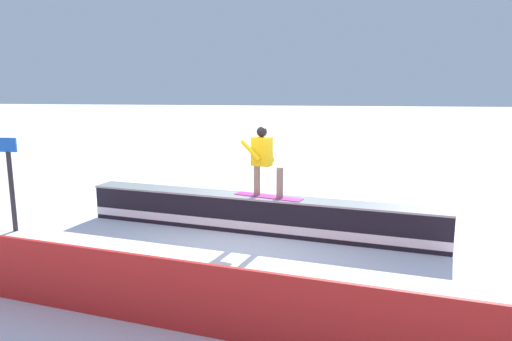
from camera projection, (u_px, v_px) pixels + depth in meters
The scene contains 5 objects.
ground_plane at pixel (257, 231), 10.04m from camera, with size 120.00×120.00×0.00m, color white.
grind_box at pixel (257, 215), 9.98m from camera, with size 7.78×2.12×0.79m.
snowboarder at pixel (264, 159), 9.72m from camera, with size 1.50×0.77×1.48m.
safety_fence at pixel (210, 301), 5.77m from camera, with size 12.07×0.06×0.96m, color red.
trail_marker at pixel (11, 182), 9.88m from camera, with size 0.40×0.10×2.03m.
Camera 1 is at (-1.29, 9.55, 3.13)m, focal length 32.64 mm.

